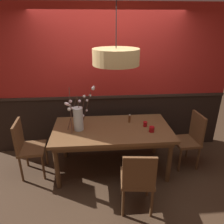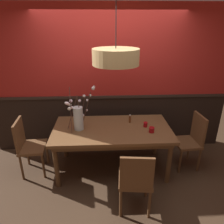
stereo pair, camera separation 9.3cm
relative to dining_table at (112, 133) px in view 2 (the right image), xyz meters
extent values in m
plane|color=#422D1E|center=(0.00, 0.00, -0.68)|extent=(24.00, 24.00, 0.00)
cube|color=black|center=(0.00, 0.73, -0.16)|extent=(4.35, 0.12, 1.04)
cube|color=#31241E|center=(0.00, 0.72, 0.38)|extent=(4.35, 0.14, 0.05)
cube|color=#B2231E|center=(0.00, 0.73, 1.15)|extent=(4.35, 0.12, 1.58)
cube|color=brown|center=(0.00, 0.00, 0.06)|extent=(1.86, 0.98, 0.05)
cube|color=brown|center=(0.00, 0.00, -0.01)|extent=(1.75, 0.88, 0.08)
cylinder|color=brown|center=(-0.84, -0.40, -0.32)|extent=(0.07, 0.07, 0.72)
cylinder|color=brown|center=(0.84, -0.40, -0.32)|extent=(0.07, 0.07, 0.72)
cylinder|color=brown|center=(-0.84, 0.40, -0.32)|extent=(0.07, 0.07, 0.72)
cylinder|color=brown|center=(0.84, 0.40, -0.32)|extent=(0.07, 0.07, 0.72)
cube|color=brown|center=(1.25, 0.01, -0.23)|extent=(0.42, 0.45, 0.04)
cube|color=brown|center=(1.43, 0.02, 0.03)|extent=(0.07, 0.40, 0.47)
cylinder|color=brown|center=(1.11, -0.19, -0.47)|extent=(0.04, 0.04, 0.43)
cylinder|color=brown|center=(1.08, 0.17, -0.47)|extent=(0.04, 0.04, 0.43)
cylinder|color=brown|center=(1.43, -0.16, -0.47)|extent=(0.04, 0.04, 0.43)
cylinder|color=brown|center=(1.40, 0.20, -0.47)|extent=(0.04, 0.04, 0.43)
cube|color=brown|center=(0.31, 0.85, -0.23)|extent=(0.48, 0.42, 0.04)
cube|color=brown|center=(0.30, 1.02, 0.00)|extent=(0.43, 0.07, 0.41)
cylinder|color=brown|center=(0.52, 0.70, -0.47)|extent=(0.04, 0.04, 0.43)
cylinder|color=brown|center=(0.13, 0.67, -0.47)|extent=(0.04, 0.04, 0.43)
cylinder|color=brown|center=(0.49, 1.02, -0.47)|extent=(0.04, 0.04, 0.43)
cylinder|color=brown|center=(0.11, 0.99, -0.47)|extent=(0.04, 0.04, 0.43)
cube|color=brown|center=(0.26, -0.84, -0.23)|extent=(0.46, 0.46, 0.04)
cube|color=brown|center=(0.24, -1.03, 0.01)|extent=(0.40, 0.08, 0.44)
cylinder|color=brown|center=(0.09, -0.64, -0.47)|extent=(0.04, 0.04, 0.43)
cylinder|color=brown|center=(0.45, -0.67, -0.47)|extent=(0.04, 0.04, 0.43)
cylinder|color=brown|center=(0.06, -1.00, -0.47)|extent=(0.04, 0.04, 0.43)
cylinder|color=brown|center=(0.42, -1.03, -0.47)|extent=(0.04, 0.04, 0.43)
cube|color=brown|center=(-1.28, -0.01, -0.22)|extent=(0.42, 0.48, 0.04)
cube|color=brown|center=(-1.45, -0.03, 0.03)|extent=(0.07, 0.43, 0.46)
cylinder|color=brown|center=(-1.13, 0.19, -0.46)|extent=(0.04, 0.04, 0.44)
cylinder|color=brown|center=(-1.10, -0.20, -0.46)|extent=(0.04, 0.04, 0.44)
cylinder|color=brown|center=(-1.46, 0.17, -0.46)|extent=(0.04, 0.04, 0.44)
cylinder|color=brown|center=(-1.43, -0.22, -0.46)|extent=(0.04, 0.04, 0.44)
cylinder|color=silver|center=(-0.52, -0.01, 0.27)|extent=(0.15, 0.15, 0.37)
cylinder|color=silver|center=(-0.52, -0.01, 0.13)|extent=(0.13, 0.13, 0.08)
cylinder|color=#472D23|center=(-0.63, 0.00, 0.41)|extent=(0.03, 0.28, 0.65)
sphere|color=white|center=(-0.65, -0.01, 0.43)|extent=(0.05, 0.05, 0.05)
sphere|color=white|center=(-0.69, 0.01, 0.52)|extent=(0.04, 0.04, 0.04)
sphere|color=white|center=(-0.66, -0.04, 0.53)|extent=(0.05, 0.05, 0.05)
cylinder|color=#472D23|center=(-0.61, 0.06, 0.34)|extent=(0.18, 0.14, 0.51)
sphere|color=white|center=(-0.61, 0.06, 0.42)|extent=(0.04, 0.04, 0.04)
sphere|color=white|center=(-0.65, 0.13, 0.44)|extent=(0.04, 0.04, 0.04)
sphere|color=white|center=(-0.64, 0.15, 0.50)|extent=(0.05, 0.05, 0.05)
sphere|color=white|center=(-0.67, 0.10, 0.46)|extent=(0.04, 0.04, 0.04)
cylinder|color=#472D23|center=(-0.49, 0.00, 0.37)|extent=(0.06, 0.10, 0.57)
sphere|color=white|center=(-0.47, -0.03, 0.43)|extent=(0.03, 0.03, 0.03)
sphere|color=white|center=(-0.47, 0.02, 0.36)|extent=(0.04, 0.04, 0.04)
sphere|color=white|center=(-0.41, -0.02, 0.63)|extent=(0.04, 0.04, 0.04)
sphere|color=white|center=(-0.49, 0.01, 0.55)|extent=(0.04, 0.04, 0.04)
cylinder|color=#472D23|center=(-0.47, 0.05, 0.33)|extent=(0.13, 0.04, 0.49)
sphere|color=white|center=(-0.44, 0.02, 0.31)|extent=(0.04, 0.04, 0.04)
sphere|color=white|center=(-0.49, 0.09, 0.38)|extent=(0.06, 0.06, 0.06)
sphere|color=white|center=(-0.47, 0.05, 0.41)|extent=(0.05, 0.05, 0.05)
cylinder|color=#472D23|center=(-0.40, 0.04, 0.40)|extent=(0.18, 0.24, 0.62)
sphere|color=white|center=(-0.28, 0.09, 0.72)|extent=(0.05, 0.05, 0.05)
sphere|color=white|center=(-0.27, 0.16, 0.72)|extent=(0.04, 0.04, 0.04)
sphere|color=white|center=(-0.33, 0.07, 0.61)|extent=(0.04, 0.04, 0.04)
sphere|color=white|center=(-0.37, 0.06, 0.54)|extent=(0.04, 0.04, 0.04)
sphere|color=white|center=(-0.39, 0.07, 0.37)|extent=(0.04, 0.04, 0.04)
cylinder|color=#9E0F14|center=(0.60, -0.17, 0.13)|extent=(0.08, 0.08, 0.09)
torus|color=red|center=(0.60, -0.17, 0.16)|extent=(0.08, 0.08, 0.01)
cylinder|color=silver|center=(0.60, -0.17, 0.11)|extent=(0.05, 0.05, 0.04)
cylinder|color=#9E0F14|center=(0.54, 0.02, 0.12)|extent=(0.06, 0.06, 0.08)
torus|color=red|center=(0.54, 0.02, 0.16)|extent=(0.07, 0.07, 0.01)
cylinder|color=silver|center=(0.54, 0.02, 0.11)|extent=(0.04, 0.04, 0.04)
cylinder|color=brown|center=(0.31, 0.19, 0.15)|extent=(0.04, 0.04, 0.12)
cylinder|color=beige|center=(0.31, 0.19, 0.22)|extent=(0.03, 0.03, 0.02)
cylinder|color=tan|center=(0.05, -0.09, 1.21)|extent=(0.64, 0.64, 0.22)
sphere|color=#F9EAB7|center=(0.05, -0.09, 1.17)|extent=(0.14, 0.14, 0.14)
cylinder|color=black|center=(0.05, -0.09, 1.63)|extent=(0.01, 0.01, 0.63)
camera|label=1|loc=(-0.25, -2.98, 1.63)|focal=33.96mm
camera|label=2|loc=(-0.15, -2.99, 1.63)|focal=33.96mm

